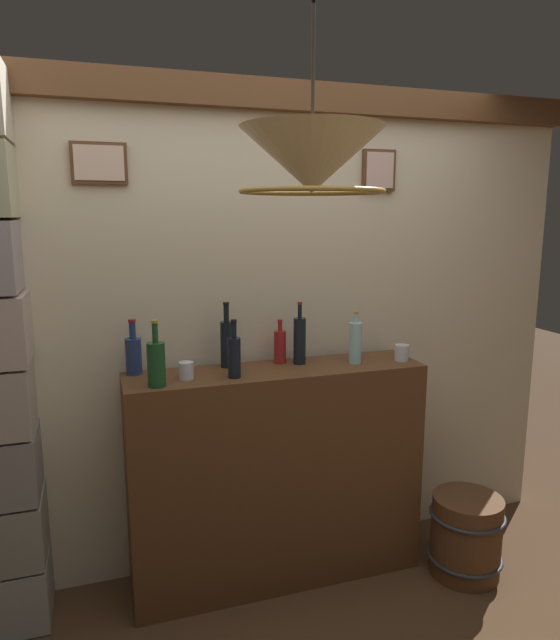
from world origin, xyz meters
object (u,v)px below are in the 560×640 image
object	(u,v)px
liquor_bottle_rum	(280,346)
glass_tumbler_highball	(186,371)
glass_tumbler_rocks	(402,353)
liquor_bottle_brandy	(234,356)
pendant_lamp	(312,162)
liquor_bottle_rye	(227,342)
liquor_bottle_port	(134,354)
liquor_bottle_amaro	(156,363)
liquor_bottle_mezcal	(355,342)
wooden_barrel	(466,535)
liquor_bottle_sherry	(300,340)

from	to	relation	value
liquor_bottle_rum	glass_tumbler_highball	size ratio (longest dim) A/B	2.81
liquor_bottle_rum	glass_tumbler_rocks	bearing A→B (deg)	-13.83
glass_tumbler_rocks	glass_tumbler_highball	xyz separation A→B (m)	(-1.10, 0.01, -0.00)
liquor_bottle_brandy	pendant_lamp	distance (m)	1.02
liquor_bottle_rye	liquor_bottle_port	world-z (taller)	liquor_bottle_rye
liquor_bottle_rum	liquor_bottle_amaro	bearing A→B (deg)	-161.99
liquor_bottle_amaro	glass_tumbler_highball	bearing A→B (deg)	27.01
liquor_bottle_rye	liquor_bottle_mezcal	bearing A→B (deg)	-11.48
liquor_bottle_brandy	liquor_bottle_rye	bearing A→B (deg)	87.40
glass_tumbler_highball	wooden_barrel	size ratio (longest dim) A/B	0.19
liquor_bottle_rum	glass_tumbler_rocks	xyz separation A→B (m)	(0.61, -0.15, -0.05)
glass_tumbler_highball	glass_tumbler_rocks	bearing A→B (deg)	-0.78
wooden_barrel	glass_tumbler_highball	bearing A→B (deg)	169.18
liquor_bottle_amaro	pendant_lamp	world-z (taller)	pendant_lamp
liquor_bottle_port	glass_tumbler_highball	distance (m)	0.27
liquor_bottle_amaro	liquor_bottle_brandy	bearing A→B (deg)	4.22
pendant_lamp	wooden_barrel	distance (m)	2.11
liquor_bottle_amaro	liquor_bottle_mezcal	size ratio (longest dim) A/B	1.11
liquor_bottle_rye	liquor_bottle_rum	distance (m)	0.27
liquor_bottle_amaro	liquor_bottle_brandy	xyz separation A→B (m)	(0.35, 0.03, -0.00)
liquor_bottle_rye	glass_tumbler_highball	world-z (taller)	liquor_bottle_rye
glass_tumbler_rocks	wooden_barrel	xyz separation A→B (m)	(0.27, -0.25, -0.93)
liquor_bottle_rye	liquor_bottle_port	size ratio (longest dim) A/B	1.23
liquor_bottle_sherry	liquor_bottle_rye	xyz separation A→B (m)	(-0.36, 0.05, 0.00)
pendant_lamp	liquor_bottle_brandy	bearing A→B (deg)	101.99
liquor_bottle_amaro	pendant_lamp	xyz separation A→B (m)	(0.48, -0.59, 0.80)
liquor_bottle_mezcal	liquor_bottle_port	bearing A→B (deg)	172.57
liquor_bottle_mezcal	liquor_bottle_port	size ratio (longest dim) A/B	1.01
liquor_bottle_sherry	liquor_bottle_rum	bearing A→B (deg)	152.77
liquor_bottle_sherry	wooden_barrel	xyz separation A→B (m)	(0.79, -0.35, -1.01)
liquor_bottle_amaro	glass_tumbler_highball	size ratio (longest dim) A/B	3.73
liquor_bottle_amaro	liquor_bottle_rum	bearing A→B (deg)	18.01
liquor_bottle_rye	glass_tumbler_highball	bearing A→B (deg)	-147.10
liquor_bottle_amaro	wooden_barrel	size ratio (longest dim) A/B	0.70
glass_tumbler_rocks	liquor_bottle_port	bearing A→B (deg)	172.63
liquor_bottle_amaro	wooden_barrel	distance (m)	1.82
liquor_bottle_rum	pendant_lamp	size ratio (longest dim) A/B	0.36
liquor_bottle_port	wooden_barrel	xyz separation A→B (m)	(1.59, -0.42, -0.99)
liquor_bottle_mezcal	liquor_bottle_rum	distance (m)	0.38
liquor_bottle_amaro	liquor_bottle_mezcal	xyz separation A→B (m)	(0.99, 0.09, 0.00)
liquor_bottle_sherry	liquor_bottle_port	world-z (taller)	liquor_bottle_sherry
liquor_bottle_rye	liquor_bottle_rum	bearing A→B (deg)	-1.99
liquor_bottle_rye	liquor_bottle_rum	xyz separation A→B (m)	(0.27, -0.01, -0.04)
wooden_barrel	liquor_bottle_rum	bearing A→B (deg)	155.73
liquor_bottle_mezcal	liquor_bottle_rye	world-z (taller)	liquor_bottle_rye
liquor_bottle_amaro	liquor_bottle_rye	size ratio (longest dim) A/B	0.91
liquor_bottle_mezcal	liquor_bottle_brandy	world-z (taller)	liquor_bottle_brandy
glass_tumbler_highball	pendant_lamp	size ratio (longest dim) A/B	0.13
liquor_bottle_mezcal	liquor_bottle_rum	size ratio (longest dim) A/B	1.20
liquor_bottle_amaro	liquor_bottle_rum	world-z (taller)	liquor_bottle_amaro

